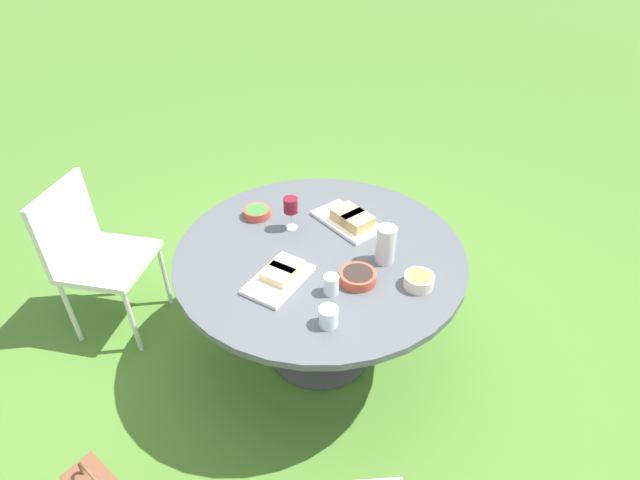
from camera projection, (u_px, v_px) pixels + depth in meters
ground_plane at (320, 350)px, 2.80m from camera, size 40.00×40.00×0.00m
dining_table at (320, 266)px, 2.44m from camera, size 1.39×1.39×0.71m
chair_near_left at (92, 249)px, 2.68m from camera, size 0.58×0.58×0.89m
water_pitcher at (386, 245)px, 2.26m from camera, size 0.10×0.09×0.18m
wine_glass at (291, 207)px, 2.45m from camera, size 0.07×0.07×0.17m
platter_bread_main at (280, 275)px, 2.20m from camera, size 0.23×0.34×0.06m
platter_charcuterie at (350, 219)px, 2.53m from camera, size 0.39×0.27×0.08m
bowl_fries at (419, 280)px, 2.15m from camera, size 0.13×0.13×0.06m
bowl_salad at (257, 212)px, 2.60m from camera, size 0.14×0.14×0.05m
bowl_olives at (358, 276)px, 2.18m from camera, size 0.16×0.16×0.05m
cup_water_near at (331, 285)px, 2.11m from camera, size 0.07×0.07×0.09m
cup_water_far at (328, 317)px, 1.96m from camera, size 0.08×0.08×0.08m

